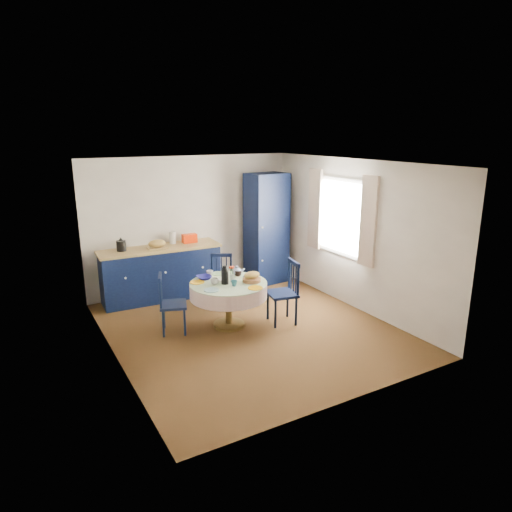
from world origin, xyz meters
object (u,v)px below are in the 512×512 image
at_px(cobalt_bowl, 204,278).
at_px(dining_table, 229,290).
at_px(kitchen_counter, 161,272).
at_px(chair_right, 285,292).
at_px(mug_c, 238,273).
at_px(mug_b, 234,283).
at_px(mug_d, 210,274).
at_px(chair_left, 171,303).
at_px(mug_a, 215,281).
at_px(pantry_cabinet, 267,229).
at_px(chair_far, 221,281).

bearing_deg(cobalt_bowl, dining_table, -50.70).
xyz_separation_m(kitchen_counter, chair_right, (1.34, -2.01, 0.02)).
xyz_separation_m(dining_table, mug_c, (0.27, 0.22, 0.17)).
height_order(kitchen_counter, mug_b, kitchen_counter).
bearing_deg(kitchen_counter, mug_d, -71.12).
xyz_separation_m(chair_left, cobalt_bowl, (0.59, 0.10, 0.28)).
distance_m(mug_a, mug_d, 0.39).
bearing_deg(mug_c, mug_b, -124.05).
bearing_deg(mug_c, chair_left, 179.41).
bearing_deg(kitchen_counter, chair_left, -100.42).
distance_m(pantry_cabinet, dining_table, 2.34).
relative_size(chair_left, chair_far, 1.01).
height_order(chair_right, mug_b, chair_right).
distance_m(pantry_cabinet, chair_right, 2.14).
bearing_deg(chair_left, chair_far, -41.91).
relative_size(pantry_cabinet, mug_d, 20.43).
relative_size(kitchen_counter, chair_far, 2.39).
distance_m(pantry_cabinet, mug_a, 2.45).
bearing_deg(chair_left, dining_table, -85.20).
xyz_separation_m(chair_left, chair_right, (1.68, -0.52, 0.04)).
distance_m(chair_left, mug_a, 0.73).
distance_m(chair_right, cobalt_bowl, 1.27).
relative_size(chair_left, cobalt_bowl, 3.91).
bearing_deg(chair_right, mug_b, -85.19).
distance_m(dining_table, mug_c, 0.38).
bearing_deg(mug_d, dining_table, -72.36).
relative_size(chair_far, cobalt_bowl, 3.87).
height_order(chair_left, chair_far, chair_left).
distance_m(dining_table, chair_far, 0.88).
height_order(kitchen_counter, cobalt_bowl, kitchen_counter).
distance_m(chair_far, mug_c, 0.68).
distance_m(dining_table, mug_b, 0.25).
bearing_deg(mug_b, mug_c, 55.95).
distance_m(kitchen_counter, chair_left, 1.53).
relative_size(pantry_cabinet, dining_table, 1.83).
bearing_deg(cobalt_bowl, kitchen_counter, 100.26).
bearing_deg(mug_b, dining_table, 88.48).
distance_m(chair_left, cobalt_bowl, 0.66).
bearing_deg(pantry_cabinet, mug_b, -137.36).
xyz_separation_m(dining_table, chair_left, (-0.86, 0.23, -0.13)).
xyz_separation_m(mug_b, mug_c, (0.27, 0.40, 0.00)).
xyz_separation_m(chair_far, mug_a, (-0.48, -0.80, 0.30)).
relative_size(pantry_cabinet, cobalt_bowl, 9.28).
bearing_deg(cobalt_bowl, pantry_cabinet, 34.21).
xyz_separation_m(pantry_cabinet, mug_c, (-1.36, -1.39, -0.32)).
bearing_deg(mug_a, cobalt_bowl, 98.22).
height_order(pantry_cabinet, chair_left, pantry_cabinet).
distance_m(kitchen_counter, cobalt_bowl, 1.44).
bearing_deg(pantry_cabinet, chair_far, -155.45).
bearing_deg(dining_table, chair_left, 165.08).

